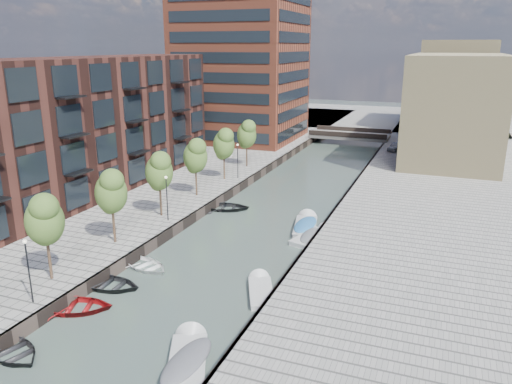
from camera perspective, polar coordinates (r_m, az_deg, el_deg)
The scene contains 30 objects.
water at distance 57.20m, azimuth 4.57°, elevation -0.02°, with size 300.00×300.00×0.00m, color #38473F.
quay_left at distance 75.27m, azimuth -22.71°, elevation 3.14°, with size 60.00×140.00×1.00m, color gray.
quay_right at distance 54.93m, azimuth 20.78°, elevation -1.23°, with size 20.00×140.00×1.00m, color gray.
quay_wall_left at distance 59.01m, azimuth -1.10°, elevation 1.05°, with size 0.25×140.00×1.00m, color #332823.
quay_wall_right at distance 55.72m, azimuth 10.60°, elevation -0.17°, with size 0.25×140.00×1.00m, color #332823.
far_closure at distance 114.78m, azimuth 13.33°, elevation 8.15°, with size 80.00×40.00×1.00m, color gray.
apartment_block at distance 56.07m, azimuth -18.56°, elevation 7.23°, with size 8.00×38.00×14.00m, color #321813.
tower at distance 84.17m, azimuth -1.62°, elevation 16.32°, with size 18.00×18.00×30.00m, color brown.
tan_block_near at distance 75.10m, azimuth 21.70°, elevation 9.05°, with size 12.00×25.00×14.00m, color tan.
tan_block_far at distance 100.91m, azimuth 21.82°, elevation 11.22°, with size 12.00×20.00×16.00m, color tan.
bridge at distance 87.31m, azimuth 10.69°, elevation 6.41°, with size 13.00×6.00×1.30m.
tree_1 at distance 35.38m, azimuth -23.04°, elevation -2.77°, with size 2.50×2.50×5.95m.
tree_2 at distance 40.39m, azimuth -16.25°, elevation 0.19°, with size 2.50×2.50×5.95m.
tree_3 at distance 45.93m, azimuth -11.03°, elevation 2.47°, with size 2.50×2.50×5.95m.
tree_4 at distance 51.82m, azimuth -6.95°, elevation 4.23°, with size 2.50×2.50×5.95m.
tree_5 at distance 57.96m, azimuth -3.71°, elevation 5.61°, with size 2.50×2.50×5.95m.
tree_6 at distance 64.28m, azimuth -1.08°, elevation 6.71°, with size 2.50×2.50×5.95m.
lamp_0 at distance 33.17m, azimuth -24.62°, elevation -7.55°, with size 0.24×0.24×4.12m.
lamp_1 at distance 44.91m, azimuth -10.17°, elevation -0.18°, with size 0.24×0.24×4.12m.
lamp_2 at distance 58.70m, azimuth -2.11°, elevation 3.99°, with size 0.24×0.24×4.12m.
sloop_0 at distance 31.45m, azimuth -26.14°, elevation -16.33°, with size 3.16×4.42×0.92m, color black.
sloop_1 at distance 36.68m, azimuth -16.48°, elevation -10.42°, with size 3.39×4.74×0.98m, color black.
sloop_2 at distance 34.46m, azimuth -19.94°, elevation -12.59°, with size 3.42×4.79×0.99m, color maroon.
sloop_3 at distance 38.97m, azimuth -12.47°, elevation -8.46°, with size 3.05×4.28×0.89m, color white.
sloop_4 at distance 51.09m, azimuth -3.46°, elevation -2.03°, with size 3.50×4.90×1.01m, color black.
motorboat_1 at distance 27.99m, azimuth -7.79°, elevation -18.42°, with size 3.96×5.76×1.83m.
motorboat_2 at distance 34.69m, azimuth 0.53°, elevation -11.15°, with size 3.24×4.74×1.50m.
motorboat_3 at distance 46.21m, azimuth 5.70°, elevation -3.81°, with size 2.96×5.79×1.84m.
motorboat_4 at distance 43.78m, azimuth 6.56°, elevation -5.06°, with size 2.91×5.07×1.60m.
car at distance 77.62m, azimuth 15.64°, elevation 5.04°, with size 1.50×3.73×1.27m, color #929496.
Camera 1 is at (15.47, -12.65, 16.14)m, focal length 35.00 mm.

